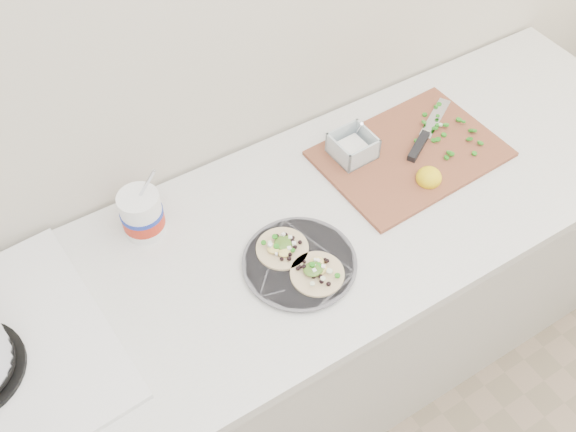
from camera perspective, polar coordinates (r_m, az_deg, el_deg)
counter at (r=1.93m, az=-2.10°, el=-10.66°), size 2.44×0.66×0.90m
taco_plate at (r=1.50m, az=1.03°, el=-4.01°), size 0.27×0.27×0.04m
tub at (r=1.57m, az=-12.82°, el=0.41°), size 0.10×0.10×0.23m
cutboard at (r=1.77m, az=10.41°, el=5.84°), size 0.50×0.36×0.07m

